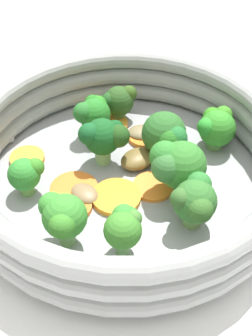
% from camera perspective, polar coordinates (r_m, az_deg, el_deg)
% --- Properties ---
extents(ground_plane, '(4.00, 4.00, 0.00)m').
position_cam_1_polar(ground_plane, '(0.44, 0.00, -2.38)').
color(ground_plane, silver).
extents(skillet, '(0.27, 0.27, 0.01)m').
position_cam_1_polar(skillet, '(0.44, 0.00, -1.91)').
color(skillet, '#939699').
rests_on(skillet, ground_plane).
extents(skillet_rim_wall, '(0.29, 0.29, 0.06)m').
position_cam_1_polar(skillet_rim_wall, '(0.42, 0.00, 1.47)').
color(skillet_rim_wall, '#989C9A').
rests_on(skillet_rim_wall, skillet).
extents(skillet_rivet_left, '(0.01, 0.01, 0.01)m').
position_cam_1_polar(skillet_rivet_left, '(0.49, -13.97, 3.46)').
color(skillet_rivet_left, '#979798').
rests_on(skillet_rivet_left, skillet).
extents(carrot_slice_0, '(0.04, 0.04, 0.00)m').
position_cam_1_polar(carrot_slice_0, '(0.43, 3.29, -2.27)').
color(carrot_slice_0, orange).
rests_on(carrot_slice_0, skillet).
extents(carrot_slice_1, '(0.05, 0.05, 0.00)m').
position_cam_1_polar(carrot_slice_1, '(0.48, 2.28, 3.86)').
color(carrot_slice_1, orange).
rests_on(carrot_slice_1, skillet).
extents(carrot_slice_2, '(0.06, 0.06, 0.00)m').
position_cam_1_polar(carrot_slice_2, '(0.43, -6.45, -2.27)').
color(carrot_slice_2, orange).
rests_on(carrot_slice_2, skillet).
extents(carrot_slice_3, '(0.04, 0.04, 0.00)m').
position_cam_1_polar(carrot_slice_3, '(0.41, -6.14, -4.77)').
color(carrot_slice_3, orange).
rests_on(carrot_slice_3, skillet).
extents(carrot_slice_4, '(0.06, 0.06, 0.00)m').
position_cam_1_polar(carrot_slice_4, '(0.50, -2.17, 5.43)').
color(carrot_slice_4, orange).
rests_on(carrot_slice_4, skillet).
extents(carrot_slice_5, '(0.06, 0.06, 0.01)m').
position_cam_1_polar(carrot_slice_5, '(0.42, -1.18, -3.57)').
color(carrot_slice_5, orange).
rests_on(carrot_slice_5, skillet).
extents(carrot_slice_6, '(0.04, 0.04, 0.01)m').
position_cam_1_polar(carrot_slice_6, '(0.47, -11.96, 1.14)').
color(carrot_slice_6, orange).
rests_on(carrot_slice_6, skillet).
extents(carrot_slice_7, '(0.04, 0.04, 0.00)m').
position_cam_1_polar(carrot_slice_7, '(0.51, -3.68, 5.86)').
color(carrot_slice_7, orange).
rests_on(carrot_slice_7, skillet).
extents(broccoli_floret_0, '(0.04, 0.05, 0.05)m').
position_cam_1_polar(broccoli_floret_0, '(0.40, 6.13, 0.47)').
color(broccoli_floret_0, '#6D904B').
rests_on(broccoli_floret_0, skillet).
extents(broccoli_floret_1, '(0.03, 0.03, 0.04)m').
position_cam_1_polar(broccoli_floret_1, '(0.42, -12.04, -0.69)').
color(broccoli_floret_1, '#70A74D').
rests_on(broccoli_floret_1, skillet).
extents(broccoli_floret_2, '(0.03, 0.03, 0.04)m').
position_cam_1_polar(broccoli_floret_2, '(0.36, -0.21, -7.10)').
color(broccoli_floret_2, '#639554').
rests_on(broccoli_floret_2, skillet).
extents(broccoli_floret_3, '(0.04, 0.04, 0.04)m').
position_cam_1_polar(broccoli_floret_3, '(0.47, -4.05, 6.76)').
color(broccoli_floret_3, '#6D854E').
rests_on(broccoli_floret_3, skillet).
extents(broccoli_floret_4, '(0.04, 0.04, 0.05)m').
position_cam_1_polar(broccoli_floret_4, '(0.37, -7.73, -5.92)').
color(broccoli_floret_4, '#669350').
rests_on(broccoli_floret_4, skillet).
extents(broccoli_floret_5, '(0.04, 0.04, 0.04)m').
position_cam_1_polar(broccoli_floret_5, '(0.47, 10.94, 4.98)').
color(broccoli_floret_5, '#6D9650').
rests_on(broccoli_floret_5, skillet).
extents(broccoli_floret_6, '(0.05, 0.04, 0.05)m').
position_cam_1_polar(broccoli_floret_6, '(0.38, 8.39, -3.97)').
color(broccoli_floret_6, '#6B9249').
rests_on(broccoli_floret_6, skillet).
extents(broccoli_floret_7, '(0.04, 0.04, 0.05)m').
position_cam_1_polar(broccoli_floret_7, '(0.44, -2.82, 3.78)').
color(broccoli_floret_7, '#80B26E').
rests_on(broccoli_floret_7, skillet).
extents(broccoli_floret_8, '(0.03, 0.04, 0.04)m').
position_cam_1_polar(broccoli_floret_8, '(0.50, -0.89, 8.18)').
color(broccoli_floret_8, '#608C56').
rests_on(broccoli_floret_8, skillet).
extents(broccoli_floret_9, '(0.05, 0.04, 0.05)m').
position_cam_1_polar(broccoli_floret_9, '(0.44, 4.98, 3.92)').
color(broccoli_floret_9, '#5D8A53').
rests_on(broccoli_floret_9, skillet).
extents(mushroom_piece_0, '(0.03, 0.03, 0.01)m').
position_cam_1_polar(mushroom_piece_0, '(0.42, -5.05, -3.13)').
color(mushroom_piece_0, olive).
rests_on(mushroom_piece_0, skillet).
extents(mushroom_piece_1, '(0.03, 0.04, 0.01)m').
position_cam_1_polar(mushroom_piece_1, '(0.48, 2.12, 4.34)').
color(mushroom_piece_1, olive).
rests_on(mushroom_piece_1, skillet).
extents(mushroom_piece_2, '(0.04, 0.04, 0.01)m').
position_cam_1_polar(mushroom_piece_2, '(0.45, 1.45, 1.13)').
color(mushroom_piece_2, brown).
rests_on(mushroom_piece_2, skillet).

